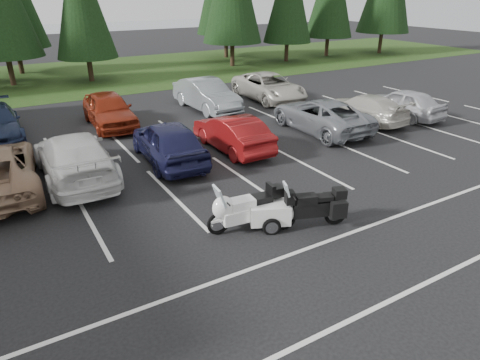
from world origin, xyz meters
name	(u,v)px	position (x,y,z in m)	size (l,w,h in m)	color
ground	(249,194)	(0.00, 0.00, 0.00)	(120.00, 120.00, 0.00)	black
grass_strip	(85,76)	(0.00, 24.00, 0.01)	(80.00, 16.00, 0.01)	#1C3210
lake_water	(64,37)	(4.00, 55.00, 0.00)	(70.00, 50.00, 0.02)	gray
stall_markings	(220,173)	(0.00, 2.00, 0.00)	(32.00, 16.00, 0.01)	silver
car_near_3	(74,157)	(-4.54, 4.16, 0.81)	(2.28, 5.61, 1.63)	silver
car_near_4	(168,141)	(-1.13, 4.02, 0.82)	(1.93, 4.80, 1.63)	#18193D
car_near_5	(232,133)	(1.64, 3.95, 0.72)	(1.53, 4.39, 1.45)	maroon
car_near_6	(321,115)	(6.46, 4.10, 0.75)	(2.49, 5.39, 1.50)	gray
car_near_7	(364,108)	(9.36, 4.20, 0.67)	(1.88, 4.63, 1.34)	beige
car_near_8	(403,103)	(11.65, 3.75, 0.74)	(1.75, 4.35, 1.48)	silver
car_far_2	(109,110)	(-1.82, 9.85, 0.81)	(1.92, 4.77, 1.63)	maroon
car_far_3	(206,95)	(3.61, 10.26, 0.82)	(1.74, 4.98, 1.64)	gray
car_far_4	(269,87)	(7.84, 10.43, 0.77)	(2.55, 5.53, 1.54)	beige
touring_motorcycle	(247,205)	(-1.18, -1.77, 0.72)	(2.59, 0.80, 1.44)	white
cargo_trailer	(269,215)	(-0.60, -2.04, 0.37)	(1.61, 0.91, 0.75)	white
adventure_motorcycle	(311,204)	(0.37, -2.65, 0.73)	(2.38, 0.83, 1.45)	black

